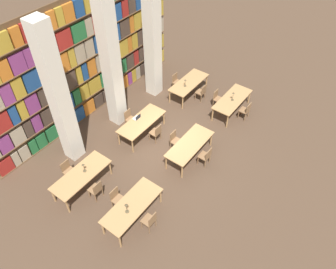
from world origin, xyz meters
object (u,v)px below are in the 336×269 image
object	(u,v)px
chair_0	(150,221)
pillar_center	(111,64)
chair_10	(202,92)
pillar_right	(152,38)
chair_11	(177,81)
reading_table_1	(190,145)
chair_6	(96,189)
chair_8	(156,132)
desk_lamp_2	(83,166)
laptop	(137,118)
desk_lamp_3	(185,82)
chair_7	(68,170)
chair_2	(206,156)
chair_1	(117,198)
reading_table_2	(232,100)
chair_9	(130,118)
desk_lamp_1	(233,95)
reading_table_0	(132,206)
desk_lamp_0	(126,207)
chair_4	(246,110)
reading_table_3	(81,176)
reading_table_5	(189,83)
chair_3	(175,140)
reading_table_4	(142,122)
pillar_left	(59,98)
chair_5	(217,98)

from	to	relation	value
chair_0	pillar_center	bearing A→B (deg)	53.30
chair_0	chair_10	xyz separation A→B (m)	(7.07, 2.41, 0.00)
pillar_right	chair_11	bearing A→B (deg)	-43.77
chair_0	reading_table_1	distance (m)	3.65
chair_6	chair_8	distance (m)	3.67
reading_table_1	desk_lamp_2	size ratio (longest dim) A/B	5.65
laptop	desk_lamp_3	bearing A→B (deg)	173.58
chair_7	desk_lamp_3	xyz separation A→B (m)	(6.82, -0.77, 0.56)
chair_2	chair_10	size ratio (longest dim) A/B	1.00
reading_table_1	chair_1	bearing A→B (deg)	168.42
reading_table_2	chair_7	distance (m)	7.96
pillar_center	desk_lamp_2	bearing A→B (deg)	-155.53
desk_lamp_2	pillar_center	bearing A→B (deg)	24.47
chair_9	desk_lamp_1	bearing A→B (deg)	138.02
reading_table_1	chair_6	size ratio (longest dim) A/B	2.64
chair_1	chair_0	bearing A→B (deg)	90.00
reading_table_0	desk_lamp_0	bearing A→B (deg)	-171.57
desk_lamp_0	chair_4	distance (m)	7.48
chair_0	reading_table_3	distance (m)	3.15
chair_8	reading_table_5	bearing A→B (deg)	11.19
chair_2	chair_3	bearing A→B (deg)	90.00
laptop	reading_table_5	xyz separation A→B (m)	(3.59, -0.32, -0.11)
chair_6	desk_lamp_3	world-z (taller)	desk_lamp_3
chair_1	chair_9	xyz separation A→B (m)	(3.49, 2.46, 0.00)
chair_4	reading_table_2	bearing A→B (deg)	86.58
chair_7	pillar_right	bearing A→B (deg)	-172.61
pillar_right	reading_table_3	size ratio (longest dim) A/B	2.57
chair_3	reading_table_4	size ratio (longest dim) A/B	0.38
chair_1	desk_lamp_1	xyz separation A→B (m)	(7.07, -0.76, 0.59)
reading_table_0	chair_7	world-z (taller)	chair_7
chair_1	desk_lamp_3	distance (m)	6.87
pillar_center	reading_table_1	world-z (taller)	pillar_center
reading_table_2	chair_6	xyz separation A→B (m)	(-7.33, 1.61, -0.21)
chair_6	chair_9	distance (m)	3.99
reading_table_0	reading_table_5	xyz separation A→B (m)	(7.07, 2.41, 0.00)
pillar_left	chair_6	world-z (taller)	pillar_left
chair_0	desk_lamp_0	distance (m)	0.98
chair_0	reading_table_1	xyz separation A→B (m)	(3.56, 0.77, 0.21)
desk_lamp_3	chair_9	bearing A→B (deg)	165.15
pillar_left	chair_9	size ratio (longest dim) A/B	6.77
chair_5	chair_6	size ratio (longest dim) A/B	1.00
laptop	reading_table_2	bearing A→B (deg)	143.80
reading_table_2	chair_8	world-z (taller)	chair_8
reading_table_4	chair_8	world-z (taller)	chair_8
laptop	reading_table_3	bearing A→B (deg)	5.40
reading_table_4	chair_1	bearing A→B (deg)	-153.65
reading_table_0	chair_1	world-z (taller)	chair_1
chair_0	chair_9	size ratio (longest dim) A/B	1.00
reading_table_1	reading_table_4	distance (m)	2.44
pillar_left	chair_8	world-z (taller)	pillar_left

